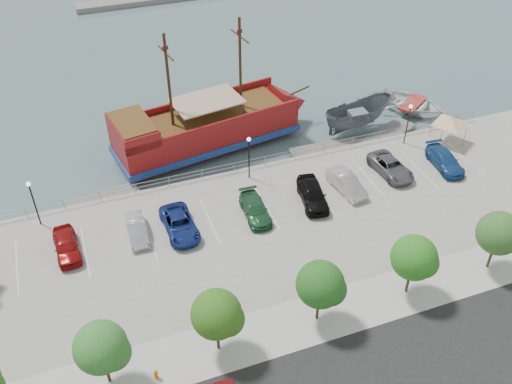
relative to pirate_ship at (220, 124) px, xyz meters
name	(u,v)px	position (x,y,z in m)	size (l,w,h in m)	color
ground	(276,232)	(0.31, -14.11, -2.20)	(160.00, 160.00, 0.00)	#466166
sidewalk	(330,314)	(0.31, -24.11, -1.18)	(100.00, 4.00, 0.05)	beige
seawall_railing	(244,165)	(0.31, -6.31, -0.67)	(50.00, 0.06, 1.00)	gray
pirate_ship	(220,124)	(0.00, 0.00, 0.00)	(21.10, 8.75, 13.13)	maroon
patrol_boat	(357,118)	(13.85, -2.57, -0.68)	(2.96, 7.87, 3.04)	#535B62
speedboat	(412,106)	(21.21, -1.36, -1.45)	(5.17, 7.24, 1.50)	silver
dock_west	(103,198)	(-12.41, -4.91, -2.02)	(6.34, 1.81, 0.36)	gray
dock_mid	(326,149)	(9.27, -4.91, -2.00)	(7.15, 2.04, 0.41)	gray
dock_east	(385,136)	(15.88, -4.91, -1.98)	(7.76, 2.22, 0.44)	slate
canopy_tent	(451,117)	(20.32, -8.71, 1.58)	(4.60, 4.60, 3.20)	slate
fire_hydrant	(156,374)	(-11.94, -24.91, -0.77)	(0.27, 0.27, 0.78)	#D79301
lamp_post_left	(32,196)	(-17.69, -7.61, 1.74)	(0.36, 0.36, 4.28)	black
lamp_post_mid	(249,151)	(0.31, -7.61, 1.74)	(0.36, 0.36, 4.28)	black
lamp_post_right	(409,117)	(16.31, -7.61, 1.74)	(0.36, 0.36, 4.28)	black
tree_b	(104,349)	(-14.54, -24.19, 2.10)	(3.30, 3.20, 5.00)	#473321
tree_c	(219,315)	(-7.54, -24.19, 2.10)	(3.30, 3.20, 5.00)	#473321
tree_d	(323,286)	(-0.54, -24.19, 2.10)	(3.30, 3.20, 5.00)	#473321
tree_e	(416,259)	(6.46, -24.19, 2.10)	(3.30, 3.20, 5.00)	#473321
tree_f	(501,235)	(13.46, -24.19, 2.10)	(3.30, 3.20, 5.00)	#473321
parked_car_a	(66,245)	(-15.93, -11.77, -0.45)	(1.78, 4.42, 1.50)	maroon
parked_car_b	(137,229)	(-10.55, -11.70, -0.53)	(1.43, 4.09, 1.35)	silver
parked_car_c	(180,224)	(-7.25, -12.36, -0.49)	(2.35, 5.10, 1.42)	navy
parked_car_d	(255,209)	(-0.96, -12.65, -0.53)	(1.87, 4.61, 1.34)	#255F37
parked_car_e	(313,194)	(4.20, -12.65, -0.36)	(1.98, 4.93, 1.68)	black
parked_car_f	(346,183)	(7.63, -12.19, -0.46)	(1.57, 4.50, 1.48)	beige
parked_car_g	(391,167)	(12.51, -11.40, -0.50)	(2.31, 5.01, 1.39)	#5D5D63
parked_car_h	(445,160)	(17.68, -12.22, -0.49)	(1.99, 4.89, 1.42)	#204B89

